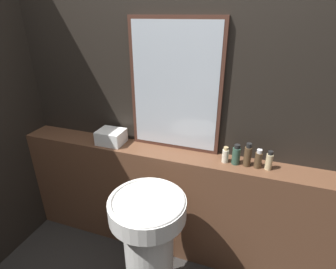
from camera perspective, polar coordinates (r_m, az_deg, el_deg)
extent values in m
cube|color=black|center=(1.89, 1.96, 7.15)|extent=(8.00, 0.06, 2.50)
cube|color=brown|center=(2.16, 0.46, -14.58)|extent=(2.46, 0.23, 0.91)
cylinder|color=white|center=(1.90, -4.04, -25.50)|extent=(0.31, 0.31, 0.73)
cylinder|color=white|center=(1.59, -4.51, -15.70)|extent=(0.46, 0.46, 0.11)
torus|color=white|center=(1.56, -4.58, -14.10)|extent=(0.45, 0.45, 0.02)
cube|color=#47281E|center=(1.82, 1.69, 10.12)|extent=(0.65, 0.03, 0.91)
cube|color=#B2BCC6|center=(1.81, 1.60, 10.05)|extent=(0.60, 0.02, 0.86)
cube|color=white|center=(2.07, -12.26, -0.48)|extent=(0.20, 0.17, 0.11)
cylinder|color=beige|center=(1.81, 12.36, -4.57)|extent=(0.04, 0.04, 0.09)
cylinder|color=tan|center=(1.78, 12.53, -3.00)|extent=(0.03, 0.03, 0.02)
cylinder|color=#2D4C3D|center=(1.80, 14.60, -4.55)|extent=(0.05, 0.05, 0.12)
cylinder|color=black|center=(1.77, 14.85, -2.54)|extent=(0.04, 0.04, 0.03)
cylinder|color=#4C3823|center=(1.80, 16.91, -4.63)|extent=(0.05, 0.05, 0.13)
cylinder|color=black|center=(1.76, 17.24, -2.30)|extent=(0.03, 0.03, 0.03)
cylinder|color=#4C3823|center=(1.80, 19.03, -5.30)|extent=(0.05, 0.05, 0.11)
cylinder|color=silver|center=(1.77, 19.32, -3.47)|extent=(0.03, 0.03, 0.02)
cylinder|color=#C6B284|center=(1.81, 21.12, -5.58)|extent=(0.04, 0.04, 0.11)
cylinder|color=black|center=(1.78, 21.44, -3.75)|extent=(0.03, 0.03, 0.02)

